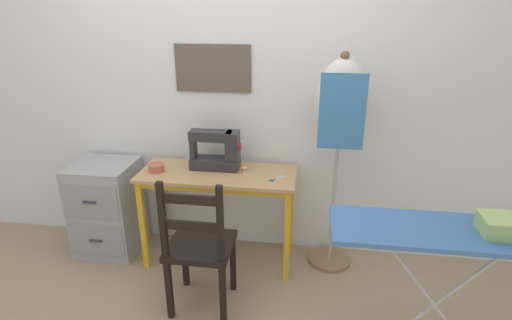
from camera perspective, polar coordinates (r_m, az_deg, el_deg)
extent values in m
plane|color=gray|center=(3.06, -6.04, -16.14)|extent=(14.00, 14.00, 0.00)
cube|color=silver|center=(3.01, -4.57, 10.04)|extent=(10.00, 0.05, 2.55)
cube|color=brown|center=(2.96, -6.18, 12.89)|extent=(0.56, 0.02, 0.34)
cube|color=tan|center=(2.90, -5.50, -2.00)|extent=(1.13, 0.46, 0.02)
cube|color=gold|center=(2.74, -6.38, -4.16)|extent=(1.05, 0.03, 0.04)
cube|color=gold|center=(3.06, -15.83, -9.07)|extent=(0.04, 0.04, 0.70)
cube|color=gold|center=(2.83, 4.46, -10.91)|extent=(0.04, 0.04, 0.70)
cube|color=gold|center=(3.36, -13.32, -5.93)|extent=(0.04, 0.04, 0.70)
cube|color=gold|center=(3.15, 4.93, -7.30)|extent=(0.04, 0.04, 0.70)
cube|color=#28282D|center=(2.95, -5.84, -0.47)|extent=(0.36, 0.15, 0.08)
cube|color=#28282D|center=(2.87, -3.35, 2.06)|extent=(0.09, 0.13, 0.21)
cube|color=#28282D|center=(2.88, -6.43, 3.48)|extent=(0.31, 0.11, 0.07)
cube|color=#28282D|center=(2.95, -8.94, 1.66)|extent=(0.04, 0.08, 0.14)
cylinder|color=#B22D2D|center=(2.86, -2.31, 2.01)|extent=(0.02, 0.06, 0.06)
cylinder|color=#99999E|center=(2.84, -3.40, 4.27)|extent=(0.01, 0.01, 0.02)
cylinder|color=#B25647|center=(2.97, -14.04, -1.08)|extent=(0.11, 0.11, 0.06)
cylinder|color=brown|center=(2.97, -14.09, -0.64)|extent=(0.09, 0.09, 0.01)
cube|color=silver|center=(2.79, 3.15, -2.54)|extent=(0.07, 0.09, 0.00)
cube|color=silver|center=(2.78, 3.36, -2.63)|extent=(0.09, 0.08, 0.00)
torus|color=#2870B7|center=(2.74, 2.20, -2.97)|extent=(0.03, 0.03, 0.01)
torus|color=#2870B7|center=(2.74, 2.14, -2.93)|extent=(0.03, 0.03, 0.01)
cylinder|color=orange|center=(2.88, -1.64, -1.37)|extent=(0.03, 0.03, 0.03)
cylinder|color=beige|center=(2.88, -1.64, -1.09)|extent=(0.04, 0.04, 0.00)
cylinder|color=beige|center=(2.89, -1.64, -1.65)|extent=(0.04, 0.04, 0.00)
cube|color=black|center=(2.59, -7.88, -12.03)|extent=(0.40, 0.38, 0.04)
cube|color=black|center=(2.89, -10.12, -13.79)|extent=(0.04, 0.04, 0.42)
cube|color=black|center=(2.82, -3.30, -14.54)|extent=(0.04, 0.04, 0.42)
cube|color=black|center=(2.65, -12.30, -17.64)|extent=(0.04, 0.04, 0.42)
cube|color=black|center=(2.57, -4.76, -18.64)|extent=(0.04, 0.04, 0.42)
cube|color=black|center=(2.38, -13.22, -8.37)|extent=(0.04, 0.04, 0.48)
cube|color=black|center=(2.29, -5.13, -9.15)|extent=(0.04, 0.04, 0.48)
cube|color=black|center=(2.26, -9.47, -5.61)|extent=(0.34, 0.02, 0.06)
cube|color=black|center=(2.34, -9.23, -9.29)|extent=(0.34, 0.02, 0.06)
cube|color=#93999E|center=(3.38, -20.39, -6.33)|extent=(0.46, 0.44, 0.74)
cube|color=gray|center=(3.14, -22.63, -5.52)|extent=(0.42, 0.01, 0.26)
cube|color=#333338|center=(3.13, -22.72, -5.60)|extent=(0.10, 0.01, 0.02)
cube|color=gray|center=(3.29, -21.84, -10.59)|extent=(0.42, 0.01, 0.26)
cube|color=#333338|center=(3.28, -21.92, -10.67)|extent=(0.10, 0.01, 0.02)
cylinder|color=#846647|center=(3.24, 10.40, -13.77)|extent=(0.32, 0.32, 0.03)
cylinder|color=#ADA89E|center=(2.98, 11.06, -5.50)|extent=(0.03, 0.03, 1.01)
ellipsoid|color=beige|center=(2.74, 12.10, 7.95)|extent=(0.35, 0.25, 0.59)
sphere|color=brown|center=(2.69, 12.61, 14.38)|extent=(0.06, 0.06, 0.06)
cube|color=teal|center=(2.62, 12.21, 6.69)|extent=(0.30, 0.01, 0.49)
cube|color=#3D6BAD|center=(2.12, 25.83, -9.19)|extent=(1.10, 0.36, 0.02)
cylinder|color=#B7B7BC|center=(2.35, 24.08, -18.42)|extent=(0.68, 0.02, 0.86)
cylinder|color=#B7B7BC|center=(2.35, 24.08, -18.42)|extent=(0.68, 0.02, 0.86)
cube|color=#8EB266|center=(2.16, 31.30, -8.11)|extent=(0.15, 0.15, 0.08)
cube|color=#9DC470|center=(2.14, 31.52, -7.06)|extent=(0.16, 0.16, 0.01)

